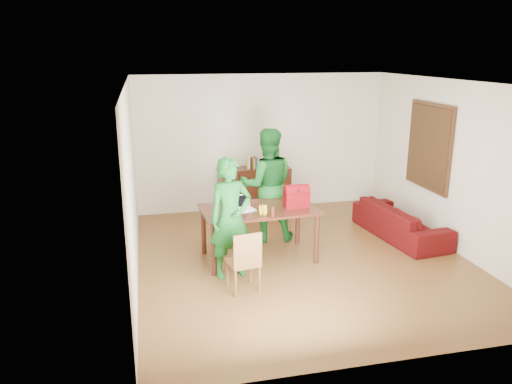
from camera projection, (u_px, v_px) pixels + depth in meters
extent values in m
cube|color=#482C12|center=(302.00, 262.00, 7.78)|extent=(5.00, 5.50, 0.10)
cube|color=white|center=(307.00, 79.00, 7.02)|extent=(5.00, 5.50, 0.10)
cube|color=beige|center=(261.00, 142.00, 10.03)|extent=(5.00, 0.10, 2.70)
cube|color=beige|center=(396.00, 244.00, 4.77)|extent=(5.00, 0.10, 2.70)
cube|color=beige|center=(128.00, 185.00, 6.86)|extent=(0.10, 5.50, 2.70)
cube|color=beige|center=(457.00, 166.00, 7.94)|extent=(0.10, 5.50, 2.70)
cube|color=#3F2614|center=(429.00, 146.00, 8.53)|extent=(0.04, 1.28, 1.48)
cube|color=#523718|center=(428.00, 146.00, 8.52)|extent=(0.01, 1.18, 1.36)
cube|color=black|center=(254.00, 190.00, 9.96)|extent=(1.40, 0.45, 0.90)
cube|color=black|center=(229.00, 166.00, 9.71)|extent=(0.20, 0.14, 0.14)
cube|color=#B7B5C0|center=(277.00, 163.00, 9.91)|extent=(0.24, 0.22, 0.14)
ellipsoid|color=#2019A2|center=(277.00, 158.00, 9.88)|extent=(0.14, 0.14, 0.07)
cube|color=black|center=(259.00, 210.00, 7.59)|extent=(1.79, 1.07, 0.04)
cylinder|color=black|center=(214.00, 250.00, 7.12)|extent=(0.08, 0.08, 0.78)
cylinder|color=black|center=(317.00, 239.00, 7.53)|extent=(0.08, 0.08, 0.78)
cylinder|color=black|center=(204.00, 231.00, 7.88)|extent=(0.08, 0.08, 0.78)
cylinder|color=black|center=(298.00, 222.00, 8.29)|extent=(0.08, 0.08, 0.78)
cube|color=brown|center=(243.00, 262.00, 6.67)|extent=(0.45, 0.43, 0.04)
cube|color=brown|center=(248.00, 250.00, 6.45)|extent=(0.39, 0.09, 0.45)
imported|color=#15611F|center=(231.00, 218.00, 6.99)|extent=(0.71, 0.55, 1.73)
imported|color=#13571B|center=(267.00, 185.00, 8.36)|extent=(1.01, 0.83, 1.91)
cube|color=white|center=(245.00, 210.00, 7.49)|extent=(0.34, 0.28, 0.02)
cube|color=black|center=(245.00, 203.00, 7.46)|extent=(0.31, 0.16, 0.19)
cylinder|color=#511E12|center=(273.00, 210.00, 7.21)|extent=(0.06, 0.06, 0.17)
cube|color=#6E0707|center=(296.00, 198.00, 7.62)|extent=(0.38, 0.22, 0.28)
imported|color=#330806|center=(400.00, 221.00, 8.63)|extent=(0.98, 2.02, 0.57)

